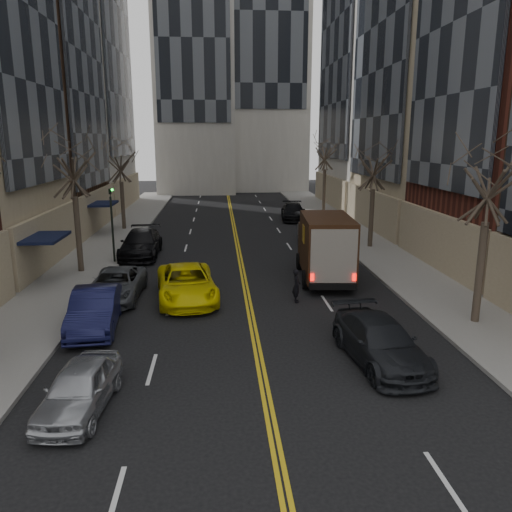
{
  "coord_description": "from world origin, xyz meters",
  "views": [
    {
      "loc": [
        -1.28,
        -6.93,
        7.24
      ],
      "look_at": [
        0.33,
        14.15,
        2.2
      ],
      "focal_mm": 35.0,
      "sensor_mm": 36.0,
      "label": 1
    }
  ],
  "objects_px": {
    "observer_sedan": "(380,342)",
    "pedestrian": "(296,286)",
    "ups_truck": "(325,248)",
    "taxi": "(187,284)"
  },
  "relations": [
    {
      "from": "taxi",
      "to": "pedestrian",
      "type": "height_order",
      "value": "taxi"
    },
    {
      "from": "taxi",
      "to": "pedestrian",
      "type": "relative_size",
      "value": 3.62
    },
    {
      "from": "observer_sedan",
      "to": "taxi",
      "type": "distance_m",
      "value": 9.72
    },
    {
      "from": "ups_truck",
      "to": "pedestrian",
      "type": "relative_size",
      "value": 4.18
    },
    {
      "from": "taxi",
      "to": "ups_truck",
      "type": "bearing_deg",
      "value": 14.6
    },
    {
      "from": "ups_truck",
      "to": "observer_sedan",
      "type": "height_order",
      "value": "ups_truck"
    },
    {
      "from": "taxi",
      "to": "pedestrian",
      "type": "xyz_separation_m",
      "value": [
        4.94,
        -0.69,
        -0.01
      ]
    },
    {
      "from": "observer_sedan",
      "to": "pedestrian",
      "type": "distance_m",
      "value": 6.58
    },
    {
      "from": "ups_truck",
      "to": "taxi",
      "type": "height_order",
      "value": "ups_truck"
    },
    {
      "from": "ups_truck",
      "to": "pedestrian",
      "type": "xyz_separation_m",
      "value": [
        -2.02,
        -3.49,
        -0.95
      ]
    }
  ]
}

